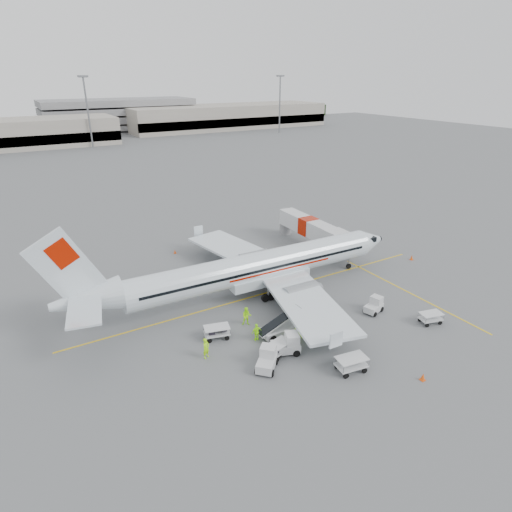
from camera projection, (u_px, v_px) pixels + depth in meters
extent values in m
plane|color=#56595B|center=(265.00, 293.00, 47.86)|extent=(360.00, 360.00, 0.00)
cube|color=yellow|center=(265.00, 293.00, 47.86)|extent=(44.00, 0.20, 0.01)
cube|color=yellow|center=(408.00, 292.00, 48.09)|extent=(0.20, 20.00, 0.01)
cone|color=#EB4D0E|center=(412.00, 257.00, 56.35)|extent=(0.42, 0.42, 0.69)
cone|color=#EB4D0E|center=(175.00, 251.00, 58.41)|extent=(0.34, 0.34, 0.56)
cone|color=#EB4D0E|center=(423.00, 377.00, 34.14)|extent=(0.40, 0.40, 0.66)
imported|color=#91DF0E|center=(206.00, 348.00, 36.63)|extent=(0.82, 0.71, 1.91)
imported|color=#91DF0E|center=(247.00, 316.00, 41.49)|extent=(1.16, 1.07, 1.90)
imported|color=#91DF0E|center=(298.00, 332.00, 38.99)|extent=(0.80, 1.28, 1.91)
imported|color=#91DF0E|center=(257.00, 332.00, 39.09)|extent=(1.02, 0.43, 1.73)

